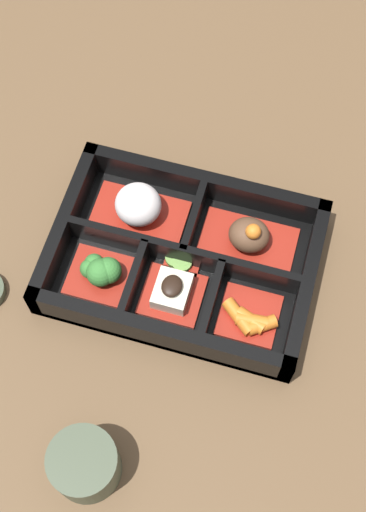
{
  "coord_description": "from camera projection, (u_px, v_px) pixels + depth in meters",
  "views": [
    {
      "loc": [
        0.09,
        -0.31,
        0.71
      ],
      "look_at": [
        0.0,
        0.0,
        0.03
      ],
      "focal_mm": 50.0,
      "sensor_mm": 36.0,
      "label": 1
    }
  ],
  "objects": [
    {
      "name": "ground_plane",
      "position": [
        183.0,
        266.0,
        0.78
      ],
      "size": [
        3.0,
        3.0,
        0.0
      ],
      "primitive_type": "plane",
      "color": "brown"
    },
    {
      "name": "bento_base",
      "position": [
        183.0,
        264.0,
        0.78
      ],
      "size": [
        0.28,
        0.2,
        0.01
      ],
      "color": "black",
      "rests_on": "ground_plane"
    },
    {
      "name": "bento_rim",
      "position": [
        183.0,
        258.0,
        0.76
      ],
      "size": [
        0.28,
        0.2,
        0.05
      ],
      "color": "black",
      "rests_on": "ground_plane"
    },
    {
      "name": "bowl_rice",
      "position": [
        138.0,
        207.0,
        0.78
      ],
      "size": [
        0.1,
        0.06,
        0.05
      ],
      "color": "maroon",
      "rests_on": "bento_base"
    },
    {
      "name": "bowl_stew",
      "position": [
        249.0,
        238.0,
        0.77
      ],
      "size": [
        0.1,
        0.06,
        0.05
      ],
      "color": "maroon",
      "rests_on": "bento_base"
    },
    {
      "name": "bowl_greens",
      "position": [
        101.0,
        271.0,
        0.75
      ],
      "size": [
        0.06,
        0.06,
        0.04
      ],
      "color": "maroon",
      "rests_on": "bento_base"
    },
    {
      "name": "bowl_tofu",
      "position": [
        173.0,
        292.0,
        0.75
      ],
      "size": [
        0.06,
        0.06,
        0.03
      ],
      "color": "maroon",
      "rests_on": "bento_base"
    },
    {
      "name": "bowl_carrots",
      "position": [
        250.0,
        318.0,
        0.74
      ],
      "size": [
        0.06,
        0.06,
        0.02
      ],
      "color": "maroon",
      "rests_on": "bento_base"
    },
    {
      "name": "bowl_pickles",
      "position": [
        181.0,
        260.0,
        0.77
      ],
      "size": [
        0.04,
        0.03,
        0.01
      ],
      "color": "maroon",
      "rests_on": "bento_base"
    },
    {
      "name": "tea_cup",
      "position": [
        85.0,
        464.0,
        0.66
      ],
      "size": [
        0.07,
        0.07,
        0.06
      ],
      "color": "#424C38",
      "rests_on": "ground_plane"
    }
  ]
}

